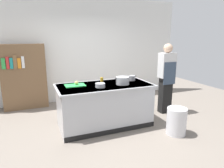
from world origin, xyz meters
TOP-DOWN VIEW (x-y plane):
  - ground_plane at (0.00, 0.00)m, footprint 10.00×10.00m
  - back_wall at (0.00, 2.10)m, footprint 6.40×0.12m
  - counter_island at (0.00, -0.00)m, footprint 1.98×0.98m
  - cutting_board at (-0.59, 0.13)m, footprint 0.40×0.28m
  - onion at (-0.55, 0.15)m, footprint 0.08×0.08m
  - stock_pot at (0.37, -0.10)m, footprint 0.34×0.28m
  - sauce_pan at (0.72, 0.16)m, footprint 0.22×0.15m
  - mixing_bowl at (-0.15, -0.17)m, footprint 0.19×0.19m
  - juice_cup at (0.04, 0.29)m, footprint 0.07×0.07m
  - trash_bin at (1.16, -0.92)m, footprint 0.38×0.38m
  - person_chef at (1.67, 0.15)m, footprint 0.38×0.25m
  - bookshelf at (-1.58, 1.80)m, footprint 1.10×0.31m

SIDE VIEW (x-z plane):
  - ground_plane at x=0.00m, z-range 0.00..0.00m
  - trash_bin at x=1.16m, z-range 0.00..0.53m
  - counter_island at x=0.00m, z-range 0.02..0.92m
  - bookshelf at x=-1.58m, z-range 0.00..1.70m
  - cutting_board at x=-0.59m, z-range 0.90..0.92m
  - person_chef at x=1.67m, z-range 0.05..1.77m
  - mixing_bowl at x=-0.15m, z-range 0.90..0.98m
  - juice_cup at x=0.04m, z-range 0.90..1.00m
  - sauce_pan at x=0.72m, z-range 0.90..1.01m
  - onion at x=-0.55m, z-range 0.92..1.00m
  - stock_pot at x=0.37m, z-range 0.90..1.06m
  - back_wall at x=0.00m, z-range 0.00..3.00m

